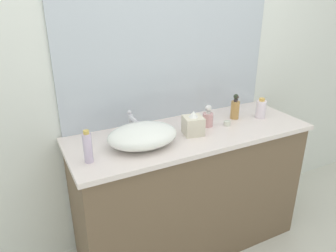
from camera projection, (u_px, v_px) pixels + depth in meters
name	position (u px, v px, depth m)	size (l,w,h in m)	color
bathroom_wall_rear	(155.00, 63.00, 2.16)	(6.00, 0.06, 2.60)	silver
vanity_counter	(189.00, 190.00, 2.26)	(1.60, 0.58, 0.91)	brown
wall_mirror_panel	(171.00, 38.00, 2.11)	(1.53, 0.01, 1.11)	#B2BCC6
sink_basin	(143.00, 136.00, 1.87)	(0.42, 0.32, 0.13)	white
faucet	(132.00, 122.00, 2.01)	(0.03, 0.14, 0.15)	silver
soap_dispenser	(208.00, 118.00, 2.15)	(0.07, 0.07, 0.15)	#D1999A
lotion_bottle	(261.00, 109.00, 2.29)	(0.07, 0.07, 0.14)	white
perfume_bottle	(88.00, 147.00, 1.68)	(0.05, 0.05, 0.18)	silver
spray_can	(235.00, 108.00, 2.27)	(0.06, 0.06, 0.18)	#B68747
tissue_box	(193.00, 124.00, 2.02)	(0.14, 0.14, 0.16)	beige
candle_jar	(227.00, 123.00, 2.17)	(0.04, 0.04, 0.03)	silver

